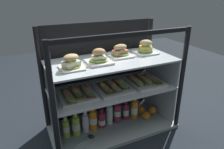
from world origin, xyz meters
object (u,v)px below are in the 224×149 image
juice_bottle_near_post (109,115)px  orange_fruit_near_left_post (152,110)px  juice_bottle_front_right_end (85,123)px  juice_bottle_back_left (102,119)px  plated_roll_sandwich_center (71,63)px  orange_fruit_beside_bottles (146,115)px  juice_bottle_front_fourth (76,125)px  juice_bottle_tucked_behind (117,112)px  juice_bottle_back_right (93,120)px  plated_roll_sandwich_mid_left (120,52)px  juice_bottle_back_center (66,128)px  kitchen_scissors (89,138)px  orange_fruit_rolled_forward (141,110)px  juice_bottle_front_second (126,111)px  juice_bottle_front_middle (134,109)px  open_sandwich_tray_left_of_center (145,80)px  open_sandwich_tray_right_of_center (113,86)px  open_sandwich_tray_mid_left (77,94)px  plated_roll_sandwich_near_right_corner (99,58)px  plated_roll_sandwich_far_left (146,48)px

juice_bottle_near_post → orange_fruit_near_left_post: bearing=-4.8°
juice_bottle_front_right_end → juice_bottle_back_left: bearing=0.4°
plated_roll_sandwich_center → orange_fruit_beside_bottles: bearing=-0.2°
juice_bottle_front_fourth → juice_bottle_tucked_behind: (0.42, 0.02, 0.01)m
plated_roll_sandwich_center → juice_bottle_tucked_behind: bearing=10.7°
juice_bottle_back_right → juice_bottle_tucked_behind: juice_bottle_back_right is taller
plated_roll_sandwich_center → plated_roll_sandwich_mid_left: 0.49m
juice_bottle_back_center → kitchen_scissors: size_ratio=1.24×
plated_roll_sandwich_mid_left → juice_bottle_tucked_behind: (-0.04, -0.04, -0.59)m
juice_bottle_near_post → orange_fruit_rolled_forward: size_ratio=2.96×
juice_bottle_back_left → juice_bottle_near_post: bearing=10.5°
orange_fruit_rolled_forward → kitchen_scissors: bearing=-166.5°
plated_roll_sandwich_mid_left → juice_bottle_near_post: size_ratio=0.84×
juice_bottle_front_right_end → juice_bottle_front_second: same height
plated_roll_sandwich_mid_left → juice_bottle_front_fourth: bearing=-171.9°
plated_roll_sandwich_center → juice_bottle_tucked_behind: size_ratio=0.74×
juice_bottle_front_middle → orange_fruit_near_left_post: (0.21, -0.02, -0.06)m
juice_bottle_front_fourth → juice_bottle_near_post: bearing=4.6°
juice_bottle_front_middle → open_sandwich_tray_left_of_center: bearing=-21.8°
plated_roll_sandwich_center → plated_roll_sandwich_mid_left: plated_roll_sandwich_center is taller
open_sandwich_tray_right_of_center → orange_fruit_rolled_forward: (0.35, 0.06, -0.37)m
plated_roll_sandwich_center → orange_fruit_beside_bottles: (0.71, -0.00, -0.66)m
juice_bottle_back_left → juice_bottle_tucked_behind: juice_bottle_tucked_behind is taller
juice_bottle_back_right → juice_bottle_back_left: juice_bottle_back_right is taller
juice_bottle_near_post → juice_bottle_back_left: bearing=-169.5°
juice_bottle_back_right → orange_fruit_beside_bottles: juice_bottle_back_right is taller
orange_fruit_near_left_post → orange_fruit_rolled_forward: (-0.10, 0.06, -0.00)m
juice_bottle_front_middle → open_sandwich_tray_right_of_center: bearing=-176.0°
juice_bottle_back_right → juice_bottle_back_left: size_ratio=1.18×
open_sandwich_tray_mid_left → open_sandwich_tray_right_of_center: open_sandwich_tray_mid_left is taller
orange_fruit_near_left_post → orange_fruit_beside_bottles: bearing=-155.3°
plated_roll_sandwich_center → juice_bottle_near_post: 0.70m
juice_bottle_front_fourth → open_sandwich_tray_mid_left: bearing=-20.2°
open_sandwich_tray_right_of_center → juice_bottle_back_right: bearing=175.0°
plated_roll_sandwich_mid_left → juice_bottle_front_right_end: size_ratio=0.94×
plated_roll_sandwich_mid_left → orange_fruit_rolled_forward: plated_roll_sandwich_mid_left is taller
juice_bottle_front_right_end → plated_roll_sandwich_near_right_corner: bearing=-14.4°
plated_roll_sandwich_far_left → juice_bottle_front_middle: size_ratio=0.75×
plated_roll_sandwich_near_right_corner → juice_bottle_back_left: size_ratio=0.97×
juice_bottle_front_second → orange_fruit_rolled_forward: (0.19, 0.02, -0.05)m
orange_fruit_near_left_post → kitchen_scissors: bearing=-172.9°
plated_roll_sandwich_far_left → juice_bottle_back_left: bearing=-175.6°
orange_fruit_near_left_post → open_sandwich_tray_left_of_center: bearing=-175.4°
plated_roll_sandwich_near_right_corner → orange_fruit_near_left_post: 0.87m
juice_bottle_front_middle → juice_bottle_tucked_behind: bearing=175.5°
juice_bottle_front_right_end → orange_fruit_near_left_post: 0.72m
plated_roll_sandwich_near_right_corner → open_sandwich_tray_mid_left: plated_roll_sandwich_near_right_corner is taller
plated_roll_sandwich_mid_left → orange_fruit_near_left_post: 0.74m
plated_roll_sandwich_mid_left → juice_bottle_front_right_end: 0.71m
plated_roll_sandwich_near_right_corner → juice_bottle_front_fourth: size_ratio=0.86×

